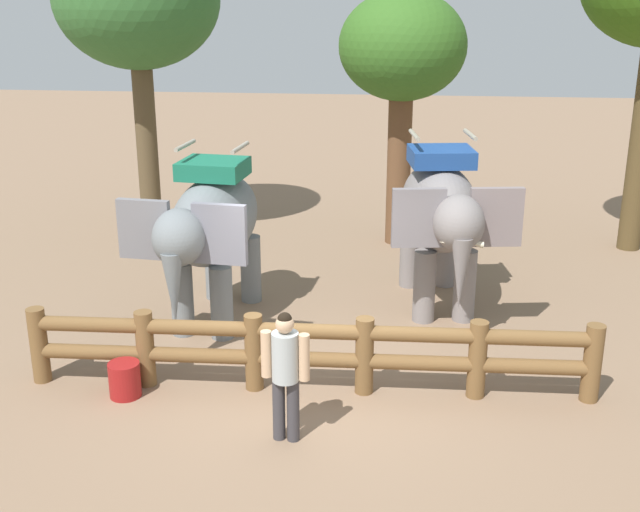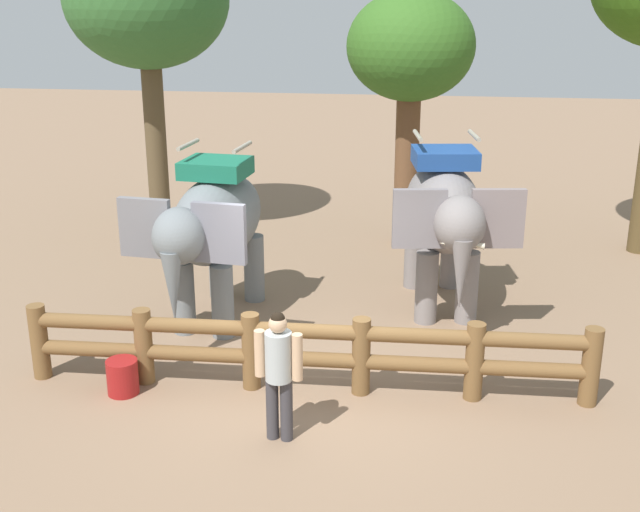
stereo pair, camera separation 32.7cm
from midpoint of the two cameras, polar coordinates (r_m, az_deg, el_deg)
The scene contains 8 objects.
ground_plane at distance 10.88m, azimuth -0.12°, elevation -9.38°, with size 60.00×60.00×0.00m, color #856950.
log_fence at distance 10.60m, azimuth -0.13°, elevation -6.55°, with size 7.50×0.44×1.05m.
elephant_near_left at distance 12.53m, azimuth -6.80°, elevation 2.15°, with size 1.87×3.31×2.81m.
elephant_center at distance 13.10m, azimuth 9.48°, elevation 2.93°, with size 1.92×3.40×2.88m.
tourist_woman_in_black at distance 9.37m, azimuth -1.93°, elevation -7.84°, with size 0.57×0.34×1.62m.
tree_far_left at distance 16.17m, azimuth 7.00°, elevation 14.05°, with size 2.48×2.48×5.03m.
tree_back_center at distance 17.09m, azimuth -11.57°, elevation 17.21°, with size 3.28×3.28×6.25m.
feed_bucket at distance 10.95m, azimuth -12.93°, elevation -8.32°, with size 0.41×0.41×0.47m.
Camera 2 is at (1.45, -9.49, 5.12)m, focal length 45.34 mm.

